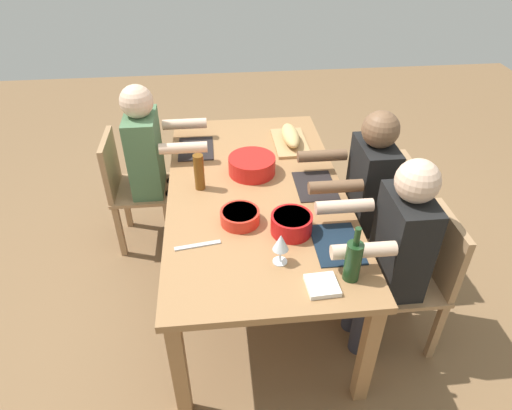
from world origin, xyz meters
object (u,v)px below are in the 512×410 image
Objects in this scene: chair_near_left at (129,185)px; cutting_board at (290,143)px; chair_far_right at (419,274)px; bread_loaf at (291,136)px; serving_bowl_pasta at (240,216)px; wine_bottle at (353,260)px; diner_far_center at (363,189)px; dining_table at (256,200)px; wine_glass at (281,243)px; serving_bowl_salad at (292,223)px; serving_bowl_fruit at (252,164)px; beer_bottle at (199,172)px; napkin_stack at (322,285)px; diner_far_right at (393,247)px; chair_far_center at (387,216)px; diner_near_left at (152,157)px.

cutting_board is (-0.00, 1.12, 0.27)m from chair_near_left.
bread_loaf is (-1.05, -0.55, 0.32)m from chair_far_right.
serving_bowl_pasta is 0.92m from cutting_board.
chair_far_right is 0.64m from wine_bottle.
diner_far_center is 1.41× the size of chair_near_left.
diner_far_center reaches higher than wine_bottle.
wine_glass is at bearing 4.75° from dining_table.
serving_bowl_salad is 0.24m from wine_glass.
wine_glass is at bearing -11.65° from bread_loaf.
serving_bowl_fruit reaches higher than serving_bowl_salad.
bread_loaf reaches higher than cutting_board.
chair_near_left is 1.38m from serving_bowl_salad.
cutting_board is 0.78m from beer_bottle.
chair_near_left is 1.71m from napkin_stack.
serving_bowl_pasta is at bearing -146.91° from napkin_stack.
chair_near_left is 1.13m from serving_bowl_pasta.
serving_bowl_salad is at bearing 19.36° from dining_table.
chair_near_left is 0.71× the size of diner_far_right.
serving_bowl_fruit is 0.90× the size of bread_loaf.
serving_bowl_salad is 0.53× the size of cutting_board.
wine_glass is (1.15, -0.24, 0.05)m from bread_loaf.
wine_glass reaches higher than serving_bowl_salad.
serving_bowl_salad is at bearing -9.00° from cutting_board.
serving_bowl_pasta is 0.65× the size of bread_loaf.
diner_far_center is at bearing 180.00° from diner_far_right.
chair_far_center is 6.07× the size of napkin_stack.
chair_near_left reaches higher than napkin_stack.
chair_far_right is 0.77m from serving_bowl_salad.
wine_glass is (1.14, 0.89, 0.37)m from chair_near_left.
cutting_board is (-0.34, 0.29, -0.05)m from serving_bowl_fruit.
beer_bottle is at bearing 47.17° from chair_near_left.
chair_far_right is 5.12× the size of wine_glass.
dining_table is 0.86m from wine_bottle.
serving_bowl_pasta is 0.72× the size of wine_bottle.
diner_near_left reaches higher than bread_loaf.
diner_far_right is at bearing 51.10° from dining_table.
serving_bowl_salad reaches higher than serving_bowl_pasta.
chair_near_left is at bearing -122.17° from dining_table.
cutting_board is (-0.00, 0.94, 0.05)m from diner_near_left.
bread_loaf reaches higher than serving_bowl_fruit.
serving_bowl_salad is at bearing -148.68° from wine_bottle.
serving_bowl_pasta is 0.66m from wine_bottle.
cutting_board is 1.33m from napkin_stack.
chair_far_right is at bearing 0.00° from chair_far_center.
wine_glass is at bearing 37.72° from chair_near_left.
dining_table is 8.95× the size of serving_bowl_salad.
dining_table is 2.24× the size of chair_far_center.
cutting_board is (-0.53, 0.29, 0.09)m from dining_table.
serving_bowl_salad is (0.40, -0.69, 0.32)m from chair_far_center.
diner_far_center is 0.65m from bread_loaf.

